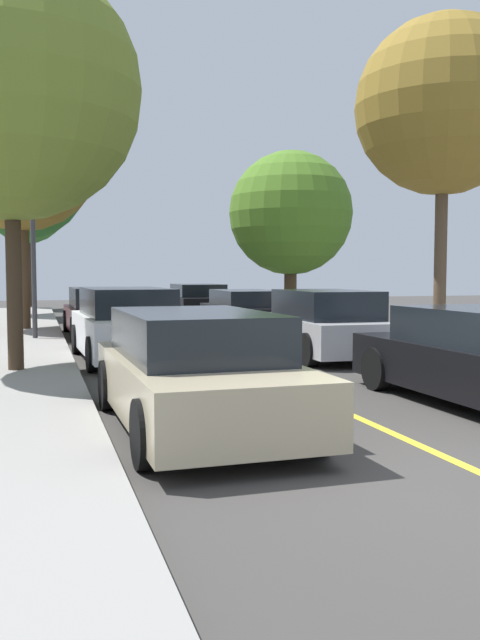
# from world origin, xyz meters

# --- Properties ---
(center_line) EXTENTS (0.12, 39.20, 0.01)m
(center_line) POSITION_xyz_m (0.00, 4.00, 0.00)
(center_line) COLOR gold
(center_line) RESTS_ON ground
(parked_car_left_nearest) EXTENTS (1.91, 4.19, 1.32)m
(parked_car_left_nearest) POSITION_xyz_m (-2.00, 2.63, 0.65)
(parked_car_left_nearest) COLOR #BCAD89
(parked_car_left_nearest) RESTS_ON ground
(parked_car_left_near) EXTENTS (1.97, 4.31, 1.45)m
(parked_car_left_near) POSITION_xyz_m (-2.00, 8.84, 0.72)
(parked_car_left_near) COLOR white
(parked_car_left_near) RESTS_ON ground
(parked_car_left_far) EXTENTS (1.90, 4.58, 1.34)m
(parked_car_left_far) POSITION_xyz_m (-2.00, 14.41, 0.65)
(parked_car_left_far) COLOR maroon
(parked_car_left_far) RESTS_ON ground
(parked_car_right_near) EXTENTS (1.90, 4.21, 1.39)m
(parked_car_right_near) POSITION_xyz_m (2.00, 8.22, 0.68)
(parked_car_right_near) COLOR #B7B7BC
(parked_car_right_near) RESTS_ON ground
(parked_car_right_far) EXTENTS (1.95, 4.21, 1.26)m
(parked_car_right_far) POSITION_xyz_m (2.00, 13.75, 0.63)
(parked_car_right_far) COLOR black
(parked_car_right_far) RESTS_ON ground
(parked_car_right_farthest) EXTENTS (2.02, 4.37, 1.33)m
(parked_car_right_farthest) POSITION_xyz_m (2.00, 19.70, 0.66)
(parked_car_right_farthest) COLOR black
(parked_car_right_farthest) RESTS_ON ground
(street_tree_left_nearest) EXTENTS (4.29, 4.29, 6.75)m
(street_tree_left_nearest) POSITION_xyz_m (-4.05, 7.12, 4.74)
(street_tree_left_nearest) COLOR #3D2D1E
(street_tree_left_nearest) RESTS_ON sidewalk_left
(street_tree_left_near) EXTENTS (4.58, 4.58, 7.37)m
(street_tree_left_near) POSITION_xyz_m (-4.05, 15.85, 5.21)
(street_tree_left_near) COLOR #4C3823
(street_tree_left_near) RESTS_ON sidewalk_left
(street_tree_left_far) EXTENTS (4.71, 4.71, 7.61)m
(street_tree_left_far) POSITION_xyz_m (-4.05, 22.70, 5.39)
(street_tree_left_far) COLOR #3D2D1E
(street_tree_left_far) RESTS_ON sidewalk_left
(street_tree_left_farthest) EXTENTS (3.72, 3.72, 6.70)m
(street_tree_left_farthest) POSITION_xyz_m (-4.05, 29.09, 4.95)
(street_tree_left_farthest) COLOR #3D2D1E
(street_tree_left_farthest) RESTS_ON sidewalk_left
(street_tree_right_nearest) EXTENTS (3.48, 3.48, 6.63)m
(street_tree_right_nearest) POSITION_xyz_m (4.05, 7.13, 5.02)
(street_tree_right_nearest) COLOR brown
(street_tree_right_nearest) RESTS_ON sidewalk_right
(street_tree_right_near) EXTENTS (3.89, 3.89, 5.44)m
(street_tree_right_near) POSITION_xyz_m (4.05, 15.48, 3.61)
(street_tree_right_near) COLOR #4C3823
(street_tree_right_near) RESTS_ON sidewalk_right
(fire_hydrant) EXTENTS (0.20, 0.20, 0.70)m
(fire_hydrant) POSITION_xyz_m (3.50, 6.97, 0.49)
(fire_hydrant) COLOR #B2140F
(fire_hydrant) RESTS_ON sidewalk_right
(streetlamp) EXTENTS (0.36, 0.24, 4.76)m
(streetlamp) POSITION_xyz_m (-3.75, 12.74, 2.91)
(streetlamp) COLOR #38383D
(streetlamp) RESTS_ON sidewalk_left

